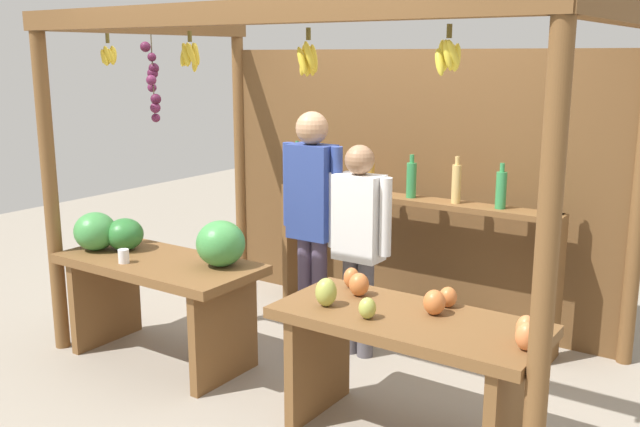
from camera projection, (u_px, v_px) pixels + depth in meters
The scene contains 7 objects.
ground_plane at pixel (336, 354), 4.93m from camera, with size 12.00×12.00×0.00m, color gray.
market_stall at pixel (372, 154), 5.01m from camera, with size 3.47×2.07×2.29m.
fruit_counter_left at pixel (158, 267), 4.73m from camera, with size 1.41×0.64×1.00m.
fruit_counter_right at pixel (407, 345), 3.72m from camera, with size 1.41×0.64×0.86m.
bottle_shelf_unit at pixel (412, 223), 5.24m from camera, with size 2.22×0.22×1.35m.
vendor_man at pixel (312, 207), 4.92m from camera, with size 0.48×0.22×1.65m.
vendor_woman at pixel (359, 234), 4.74m from camera, with size 0.48×0.20×1.45m.
Camera 1 is at (2.50, -3.86, 2.02)m, focal length 40.05 mm.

